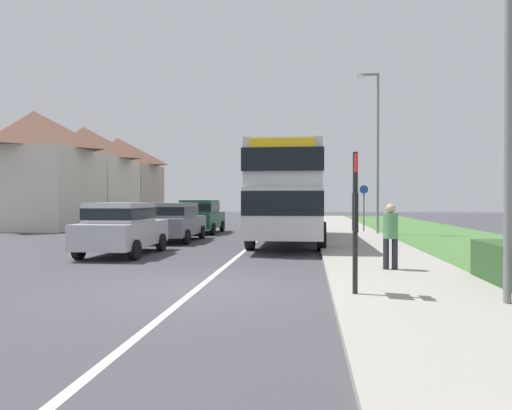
% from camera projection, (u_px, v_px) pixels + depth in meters
% --- Properties ---
extents(ground_plane, '(120.00, 120.00, 0.00)m').
position_uv_depth(ground_plane, '(197.00, 289.00, 9.38)').
color(ground_plane, '#424247').
extents(lane_marking_centre, '(0.14, 60.00, 0.01)m').
position_uv_depth(lane_marking_centre, '(248.00, 248.00, 17.33)').
color(lane_marking_centre, silver).
rests_on(lane_marking_centre, ground_plane).
extents(pavement_near_side, '(3.20, 68.00, 0.12)m').
position_uv_depth(pavement_near_side, '(373.00, 254.00, 14.88)').
color(pavement_near_side, '#9E998E').
rests_on(pavement_near_side, ground_plane).
extents(double_decker_bus, '(2.80, 9.86, 3.70)m').
position_uv_depth(double_decker_bus, '(289.00, 190.00, 19.23)').
color(double_decker_bus, '#BCBCC1').
rests_on(double_decker_bus, ground_plane).
extents(parked_car_silver, '(1.92, 4.02, 1.68)m').
position_uv_depth(parked_car_silver, '(122.00, 226.00, 15.05)').
color(parked_car_silver, '#B7B7BC').
rests_on(parked_car_silver, ground_plane).
extents(parked_car_grey, '(1.96, 4.34, 1.63)m').
position_uv_depth(parked_car_grey, '(174.00, 220.00, 19.98)').
color(parked_car_grey, slate).
rests_on(parked_car_grey, ground_plane).
extents(parked_car_dark_green, '(2.01, 4.18, 1.74)m').
position_uv_depth(parked_car_dark_green, '(201.00, 215.00, 24.94)').
color(parked_car_dark_green, '#19472D').
rests_on(parked_car_dark_green, ground_plane).
extents(pedestrian_at_stop, '(0.34, 0.34, 1.67)m').
position_uv_depth(pedestrian_at_stop, '(390.00, 233.00, 11.18)').
color(pedestrian_at_stop, '#23232D').
rests_on(pedestrian_at_stop, ground_plane).
extents(bus_stop_sign, '(0.09, 0.52, 2.60)m').
position_uv_depth(bus_stop_sign, '(355.00, 213.00, 8.28)').
color(bus_stop_sign, black).
rests_on(bus_stop_sign, ground_plane).
extents(cycle_route_sign, '(0.44, 0.08, 2.52)m').
position_uv_depth(cycle_route_sign, '(364.00, 206.00, 24.68)').
color(cycle_route_sign, slate).
rests_on(cycle_route_sign, ground_plane).
extents(street_lamp_near, '(1.14, 0.20, 7.33)m').
position_uv_depth(street_lamp_near, '(502.00, 45.00, 7.50)').
color(street_lamp_near, slate).
rests_on(street_lamp_near, ground_plane).
extents(street_lamp_mid, '(1.14, 0.20, 7.94)m').
position_uv_depth(street_lamp_mid, '(376.00, 143.00, 23.18)').
color(street_lamp_mid, slate).
rests_on(street_lamp_mid, ground_plane).
extents(house_terrace_far_side, '(6.44, 18.71, 7.11)m').
position_uv_depth(house_terrace_far_side, '(83.00, 175.00, 34.74)').
color(house_terrace_far_side, beige).
rests_on(house_terrace_far_side, ground_plane).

